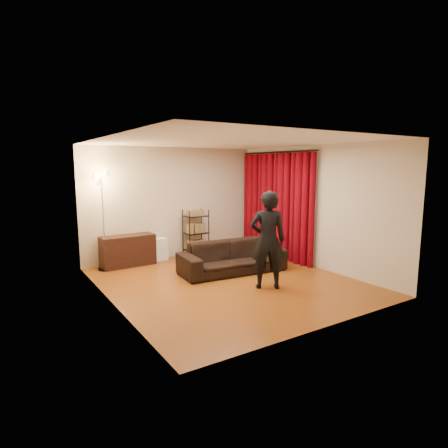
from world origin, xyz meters
TOP-DOWN VIEW (x-y plane):
  - floor at (0.00, 0.00)m, footprint 5.00×5.00m
  - ceiling at (0.00, 0.00)m, footprint 5.00×5.00m
  - wall_back at (0.00, 2.50)m, footprint 5.00×0.00m
  - wall_front at (0.00, -2.50)m, footprint 5.00×0.00m
  - wall_left at (-2.25, 0.00)m, footprint 0.00×5.00m
  - wall_right at (2.25, 0.00)m, footprint 0.00×5.00m
  - curtain_rod at (2.15, 1.12)m, footprint 0.04×2.65m
  - curtain at (2.13, 1.12)m, footprint 0.22×2.65m
  - sofa at (0.45, 0.52)m, footprint 2.33×1.09m
  - person at (0.42, -0.69)m, footprint 0.79×0.71m
  - media_cabinet at (-1.26, 2.23)m, footprint 1.22×0.50m
  - storage_boxes at (-0.45, 2.31)m, footprint 0.35×0.29m
  - wire_shelf at (0.48, 2.21)m, footprint 0.62×0.51m
  - floor_lamp at (-1.79, 2.17)m, footprint 0.47×0.47m

SIDE VIEW (x-z plane):
  - floor at x=0.00m, z-range 0.00..0.00m
  - storage_boxes at x=-0.45m, z-range 0.00..0.54m
  - sofa at x=0.45m, z-range 0.00..0.66m
  - media_cabinet at x=-1.26m, z-range 0.00..0.70m
  - wire_shelf at x=0.48m, z-range 0.00..1.18m
  - person at x=0.42m, z-range 0.00..1.81m
  - floor_lamp at x=-1.79m, z-range 0.00..2.16m
  - curtain at x=2.13m, z-range 0.00..2.55m
  - wall_back at x=0.00m, z-range -1.15..3.85m
  - wall_front at x=0.00m, z-range -1.15..3.85m
  - wall_left at x=-2.25m, z-range -1.15..3.85m
  - wall_right at x=2.25m, z-range -1.15..3.85m
  - curtain_rod at x=2.15m, z-range 2.56..2.60m
  - ceiling at x=0.00m, z-range 2.70..2.70m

